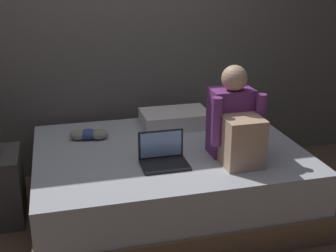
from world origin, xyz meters
The scene contains 7 objects.
ground_plane centered at (0.00, 0.00, 0.00)m, with size 8.00×8.00×0.00m, color brown.
wall_back centered at (0.00, 1.20, 1.35)m, with size 5.60×0.10×2.70m, color #605B56.
bed centered at (0.20, 0.30, 0.26)m, with size 2.00×1.50×0.52m.
person_sitting centered at (0.61, 0.02, 0.77)m, with size 0.39×0.44×0.66m.
laptop centered at (0.10, 0.04, 0.57)m, with size 0.32×0.23×0.22m.
pillow centered at (0.38, 0.75, 0.58)m, with size 0.56×0.36×0.13m, color silver.
clothes_pile centered at (-0.36, 0.63, 0.56)m, with size 0.30×0.15×0.08m.
Camera 1 is at (-0.57, -2.69, 1.83)m, focal length 47.80 mm.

